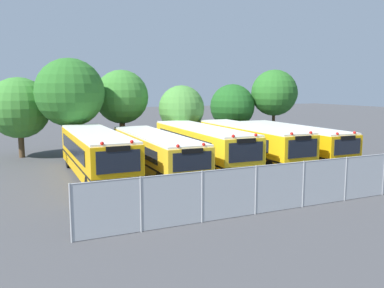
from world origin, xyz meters
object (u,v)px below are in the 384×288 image
(tree_4, at_px, (233,106))
(tree_5, at_px, (276,93))
(tree_0, at_px, (21,107))
(tree_2, at_px, (120,97))
(tree_3, at_px, (180,108))
(school_bus_1, at_px, (155,151))
(school_bus_4, at_px, (292,141))
(tree_1, at_px, (70,93))
(school_bus_3, at_px, (249,142))
(school_bus_2, at_px, (202,145))
(school_bus_0, at_px, (96,153))

(tree_4, height_order, tree_5, tree_5)
(tree_0, relative_size, tree_2, 0.90)
(tree_3, xyz_separation_m, tree_5, (9.37, -0.25, 1.21))
(school_bus_1, relative_size, school_bus_4, 1.05)
(tree_1, height_order, tree_4, tree_1)
(tree_2, relative_size, tree_3, 1.23)
(school_bus_3, relative_size, tree_0, 1.92)
(tree_1, xyz_separation_m, tree_4, (14.39, 1.47, -1.23))
(school_bus_3, bearing_deg, tree_1, -30.84)
(tree_1, bearing_deg, school_bus_2, -41.50)
(school_bus_2, relative_size, tree_3, 2.14)
(school_bus_2, relative_size, school_bus_3, 1.00)
(school_bus_1, distance_m, tree_1, 8.69)
(school_bus_1, bearing_deg, tree_0, -50.99)
(tree_2, xyz_separation_m, tree_4, (10.16, -0.91, -0.90))
(school_bus_0, relative_size, tree_3, 2.03)
(tree_3, bearing_deg, school_bus_2, -100.76)
(tree_2, relative_size, tree_4, 1.20)
(school_bus_4, xyz_separation_m, tree_0, (-17.71, 9.13, 2.41))
(school_bus_0, bearing_deg, tree_0, -67.78)
(tree_0, relative_size, tree_4, 1.08)
(tree_1, bearing_deg, tree_5, 0.23)
(school_bus_4, relative_size, tree_3, 2.06)
(tree_1, distance_m, tree_3, 8.78)
(school_bus_1, xyz_separation_m, tree_2, (0.24, 9.28, 3.15))
(tree_4, bearing_deg, tree_1, -174.17)
(school_bus_1, height_order, school_bus_4, school_bus_4)
(school_bus_4, relative_size, tree_4, 2.01)
(tree_1, bearing_deg, school_bus_3, -31.60)
(school_bus_4, relative_size, tree_2, 1.67)
(tree_0, bearing_deg, tree_3, -9.40)
(tree_2, bearing_deg, school_bus_2, -70.59)
(school_bus_1, height_order, tree_0, tree_0)
(tree_2, xyz_separation_m, tree_3, (4.44, -2.06, -0.97))
(tree_0, xyz_separation_m, tree_1, (3.25, -2.30, 1.03))
(tree_0, relative_size, tree_3, 1.11)
(school_bus_4, bearing_deg, tree_2, -40.67)
(tree_2, height_order, tree_5, tree_5)
(tree_0, height_order, tree_5, tree_5)
(school_bus_0, height_order, tree_1, tree_1)
(school_bus_1, xyz_separation_m, school_bus_4, (10.46, 0.06, 0.03))
(school_bus_2, bearing_deg, school_bus_4, 178.91)
(school_bus_3, bearing_deg, tree_0, -31.70)
(school_bus_2, distance_m, school_bus_4, 7.09)
(school_bus_0, xyz_separation_m, school_bus_3, (10.53, 0.05, -0.02))
(school_bus_3, relative_size, tree_3, 2.13)
(school_bus_3, bearing_deg, tree_2, -52.92)
(tree_3, bearing_deg, school_bus_1, -122.96)
(school_bus_0, distance_m, tree_4, 16.38)
(school_bus_3, bearing_deg, tree_5, -135.52)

